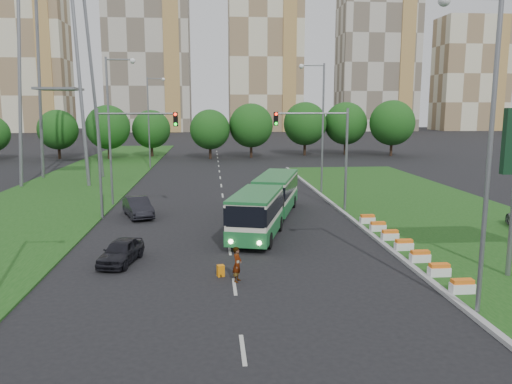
{
  "coord_description": "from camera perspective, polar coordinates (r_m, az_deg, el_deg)",
  "views": [
    {
      "loc": [
        -3.94,
        -27.57,
        7.99
      ],
      "look_at": [
        -1.11,
        4.3,
        2.6
      ],
      "focal_mm": 35.0,
      "sensor_mm": 36.0,
      "label": 1
    }
  ],
  "objects": [
    {
      "name": "midrise_east",
      "position": [
        201.24,
        23.31,
        12.23
      ],
      "size": [
        24.0,
        14.0,
        40.0
      ],
      "primitive_type": "cube",
      "color": "beige",
      "rests_on": "ground"
    },
    {
      "name": "apartment_tower_cwest",
      "position": [
        179.71,
        -12.22,
        15.11
      ],
      "size": [
        28.0,
        15.0,
        52.0
      ],
      "primitive_type": "cube",
      "color": "beige",
      "rests_on": "ground"
    },
    {
      "name": "left_verge",
      "position": [
        54.99,
        -19.84,
        0.69
      ],
      "size": [
        12.0,
        110.0,
        0.1
      ],
      "primitive_type": "cube",
      "color": "#174614",
      "rests_on": "ground"
    },
    {
      "name": "pedestrian",
      "position": [
        23.41,
        -2.17,
        -8.25
      ],
      "size": [
        0.59,
        0.71,
        1.66
      ],
      "primitive_type": "imported",
      "rotation": [
        0.0,
        0.0,
        1.2
      ],
      "color": "gray",
      "rests_on": "ground"
    },
    {
      "name": "traffic_mast_median",
      "position": [
        38.66,
        8.0,
        5.56
      ],
      "size": [
        5.76,
        0.32,
        8.0
      ],
      "color": "slate",
      "rests_on": "ground"
    },
    {
      "name": "street_lamps",
      "position": [
        37.63,
        -3.67,
        6.51
      ],
      "size": [
        36.0,
        60.0,
        12.0
      ],
      "primitive_type": null,
      "color": "slate",
      "rests_on": "ground"
    },
    {
      "name": "lane_markings",
      "position": [
        48.24,
        -3.9,
        0.01
      ],
      "size": [
        0.2,
        100.0,
        0.01
      ],
      "primitive_type": null,
      "color": "#AEAFA8",
      "rests_on": "ground"
    },
    {
      "name": "tree_line",
      "position": [
        83.81,
        4.53,
        7.15
      ],
      "size": [
        120.0,
        8.0,
        9.0
      ],
      "primitive_type": null,
      "color": "#154F15",
      "rests_on": "ground"
    },
    {
      "name": "shopping_trolley",
      "position": [
        24.29,
        -4.06,
        -8.97
      ],
      "size": [
        0.33,
        0.34,
        0.56
      ],
      "rotation": [
        0.0,
        0.0,
        0.29
      ],
      "color": "orange",
      "rests_on": "ground"
    },
    {
      "name": "apartment_tower_ceast",
      "position": [
        179.38,
        1.03,
        15.0
      ],
      "size": [
        25.0,
        15.0,
        50.0
      ],
      "primitive_type": "cube",
      "color": "beige",
      "rests_on": "ground"
    },
    {
      "name": "car_left_near",
      "position": [
        27.04,
        -15.18,
        -6.56
      ],
      "size": [
        2.24,
        3.96,
        1.27
      ],
      "primitive_type": "imported",
      "rotation": [
        0.0,
        0.0,
        -0.21
      ],
      "color": "black",
      "rests_on": "ground"
    },
    {
      "name": "apartment_tower_west",
      "position": [
        188.45,
        -24.71,
        13.59
      ],
      "size": [
        26.0,
        15.0,
        48.0
      ],
      "primitive_type": "cube",
      "color": "beige",
      "rests_on": "ground"
    },
    {
      "name": "grass_median",
      "position": [
        40.18,
        19.99,
        -2.38
      ],
      "size": [
        14.0,
        60.0,
        0.15
      ],
      "primitive_type": "cube",
      "color": "#174614",
      "rests_on": "ground"
    },
    {
      "name": "ground",
      "position": [
        28.97,
        2.95,
        -6.46
      ],
      "size": [
        360.0,
        360.0,
        0.0
      ],
      "primitive_type": "plane",
      "color": "black",
      "rests_on": "ground"
    },
    {
      "name": "articulated_bus",
      "position": [
        34.81,
        1.09,
        -1.06
      ],
      "size": [
        2.43,
        15.57,
        2.56
      ],
      "rotation": [
        0.0,
        0.0,
        -0.28
      ],
      "color": "beige",
      "rests_on": "ground"
    },
    {
      "name": "traffic_mast_left",
      "position": [
        37.22,
        -15.09,
        5.17
      ],
      "size": [
        5.76,
        0.32,
        8.0
      ],
      "color": "slate",
      "rests_on": "ground"
    },
    {
      "name": "median_kerb",
      "position": [
        37.78,
        10.38,
        -2.67
      ],
      "size": [
        0.3,
        60.0,
        0.18
      ],
      "primitive_type": "cube",
      "color": "#9C9C9C",
      "rests_on": "ground"
    },
    {
      "name": "car_left_far",
      "position": [
        38.06,
        -13.34,
        -1.69
      ],
      "size": [
        2.96,
        4.71,
        1.46
      ],
      "primitive_type": "imported",
      "rotation": [
        0.0,
        0.0,
        0.34
      ],
      "color": "black",
      "rests_on": "ground"
    },
    {
      "name": "flower_planters",
      "position": [
        29.24,
        16.54,
        -5.79
      ],
      "size": [
        1.1,
        13.7,
        0.6
      ],
      "primitive_type": null,
      "color": "white",
      "rests_on": "grass_median"
    },
    {
      "name": "apartment_tower_east",
      "position": [
        187.74,
        13.64,
        14.04
      ],
      "size": [
        27.0,
        15.0,
        47.0
      ],
      "primitive_type": "cube",
      "color": "beige",
      "rests_on": "ground"
    }
  ]
}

